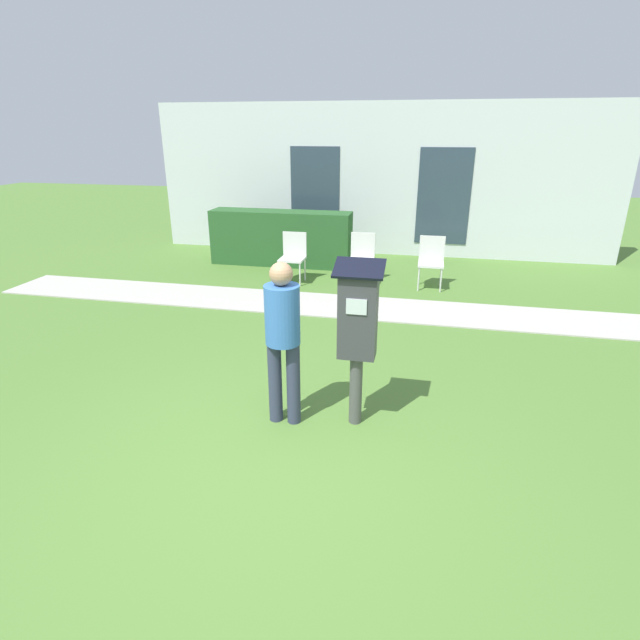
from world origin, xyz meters
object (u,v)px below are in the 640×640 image
(person_standing, at_px, (283,332))
(outdoor_chair_right, at_px, (431,258))
(parking_meter, at_px, (358,324))
(outdoor_chair_left, at_px, (293,253))
(outdoor_chair_middle, at_px, (362,254))

(person_standing, height_order, outdoor_chair_right, person_standing)
(parking_meter, xyz_separation_m, person_standing, (-0.67, -0.12, -0.09))
(parking_meter, relative_size, outdoor_chair_right, 1.77)
(person_standing, bearing_deg, outdoor_chair_left, 69.68)
(person_standing, height_order, outdoor_chair_left, person_standing)
(outdoor_chair_middle, relative_size, outdoor_chair_right, 1.00)
(outdoor_chair_middle, distance_m, outdoor_chair_right, 1.23)
(outdoor_chair_left, xyz_separation_m, outdoor_chair_middle, (1.23, 0.21, 0.00))
(outdoor_chair_left, relative_size, outdoor_chair_middle, 1.00)
(person_standing, height_order, outdoor_chair_middle, person_standing)
(parking_meter, height_order, outdoor_chair_middle, parking_meter)
(parking_meter, distance_m, person_standing, 0.68)
(person_standing, relative_size, outdoor_chair_left, 1.76)
(outdoor_chair_left, relative_size, outdoor_chair_right, 1.00)
(person_standing, distance_m, outdoor_chair_middle, 4.83)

